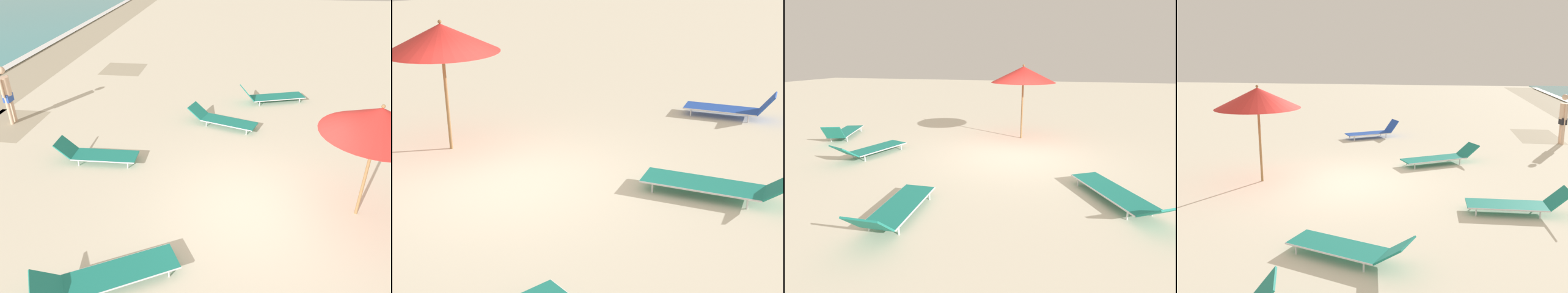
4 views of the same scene
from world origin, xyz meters
TOP-DOWN VIEW (x-y plane):
  - ground_plane at (0.00, 0.01)m, footprint 60.00×60.00m
  - beach_umbrella at (0.09, -1.95)m, footprint 2.10×2.10m
  - sun_lounger_under_umbrella at (1.47, 4.10)m, footprint 0.67×2.03m
  - sun_lounger_beside_umbrella at (-2.28, 2.57)m, footprint 1.68×2.33m
  - sun_lounger_near_water_left at (3.92, 1.07)m, footprint 1.25×2.16m
  - sun_lounger_mid_beach_solo at (5.98, -0.50)m, footprint 1.24×2.28m

SIDE VIEW (x-z plane):
  - ground_plane at x=0.00m, z-range -0.16..0.00m
  - sun_lounger_beside_umbrella at x=-2.28m, z-range -0.05..0.46m
  - sun_lounger_near_water_left at x=3.92m, z-range -0.04..0.46m
  - sun_lounger_under_umbrella at x=1.47m, z-range -0.06..0.50m
  - sun_lounger_mid_beach_solo at x=5.98m, z-range -0.09..0.52m
  - beach_umbrella at x=0.09m, z-range 0.90..3.34m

